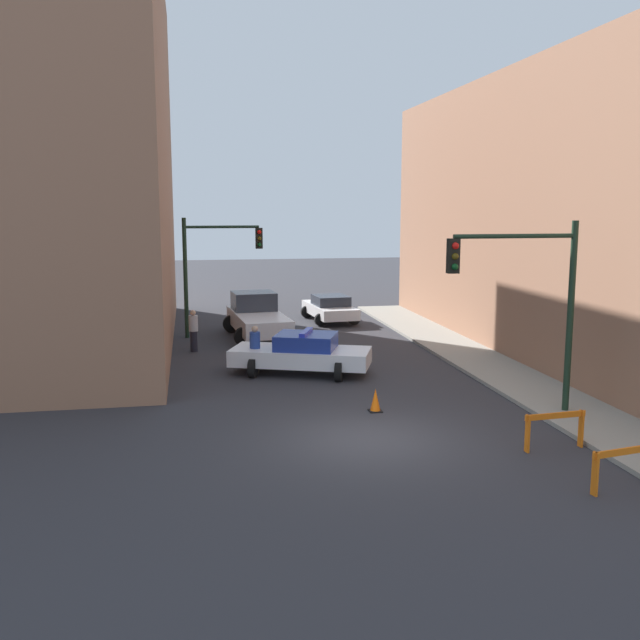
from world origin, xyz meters
The scene contains 12 objects.
ground_plane centered at (0.00, 0.00, 0.00)m, with size 120.00×120.00×0.00m, color #2D2D33.
sidewalk_right centered at (6.20, 0.00, 0.06)m, with size 2.40×44.00×0.12m.
traffic_light_near centered at (4.73, 1.08, 3.53)m, with size 3.64×0.35×5.20m.
traffic_light_far centered at (-3.30, 14.71, 3.40)m, with size 3.44×0.35×5.20m.
police_car centered at (-0.52, 7.12, 0.72)m, with size 5.05×3.41×1.52m.
white_truck centered at (-1.37, 14.29, 0.91)m, with size 2.94×5.55×1.90m.
parked_car_near centered at (2.61, 17.96, 0.67)m, with size 2.52×4.44×1.31m.
pedestrian_crossing centered at (-2.09, 7.50, 0.86)m, with size 0.43×0.43×1.66m.
pedestrian_corner centered at (-4.14, 11.64, 0.86)m, with size 0.44×0.44×1.66m.
barrier_front centered at (4.28, -4.07, 0.62)m, with size 1.58×0.42×0.90m.
barrier_mid centered at (4.14, -1.54, 0.62)m, with size 1.60×0.29×0.90m.
traffic_cone centered at (0.79, 2.27, 0.32)m, with size 0.36×0.36×0.66m.
Camera 1 is at (-4.24, -16.44, 5.71)m, focal length 40.00 mm.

